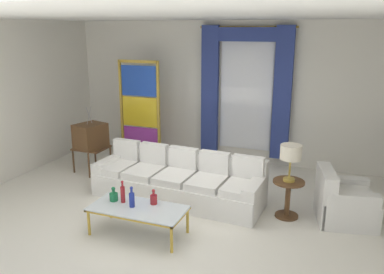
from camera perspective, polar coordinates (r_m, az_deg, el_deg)
ground_plane at (r=6.23m, az=-2.47°, el=-11.50°), size 16.00×16.00×0.00m
wall_rear at (r=8.55m, az=5.67°, el=6.49°), size 8.00×0.12×3.00m
wall_left at (r=8.30m, az=-24.74°, el=4.87°), size 0.12×7.00×3.00m
ceiling_slab at (r=6.30m, az=0.24°, el=17.25°), size 8.00×7.60×0.04m
curtained_window at (r=8.27m, az=7.79°, el=7.81°), size 2.00×0.17×2.70m
couch_white_long at (r=6.75m, az=-1.85°, el=-6.44°), size 2.96×1.08×0.86m
coffee_table at (r=5.64m, az=-7.88°, el=-10.44°), size 1.36×0.64×0.41m
bottle_blue_decanter at (r=5.60m, az=-8.76°, el=-8.89°), size 0.08×0.08×0.31m
bottle_crystal_tall at (r=5.76m, az=-10.05°, el=-8.11°), size 0.06×0.06×0.33m
bottle_amber_squat at (r=5.86m, az=-11.34°, el=-8.42°), size 0.12×0.12×0.21m
bottle_ruby_flask at (r=5.67m, az=-5.60°, el=-8.95°), size 0.10×0.10×0.23m
vintage_tv at (r=8.12m, az=-14.57°, el=0.01°), size 0.65×0.70×1.35m
armchair_white at (r=6.41m, az=21.00°, el=-8.95°), size 0.97×0.96×0.80m
stained_glass_divider at (r=8.52m, az=-7.60°, el=3.38°), size 0.95×0.05×2.20m
peacock_figurine at (r=8.20m, az=-5.99°, el=-3.12°), size 0.44×0.60×0.50m
round_side_table at (r=6.25m, az=13.79°, el=-8.26°), size 0.48×0.48×0.59m
table_lamp_brass at (r=6.02m, az=14.20°, el=-2.39°), size 0.32×0.32×0.57m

